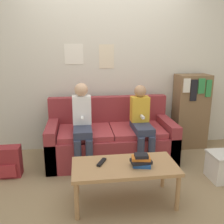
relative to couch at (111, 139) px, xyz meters
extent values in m
plane|color=#937A56|center=(0.00, -0.52, -0.28)|extent=(10.00, 10.00, 0.00)
cube|color=beige|center=(0.00, 0.49, 1.02)|extent=(8.00, 0.06, 2.60)
cube|color=white|center=(-0.47, 0.46, 1.16)|extent=(0.27, 0.00, 0.29)
cube|color=beige|center=(0.00, 0.46, 1.12)|extent=(0.22, 0.00, 0.35)
cube|color=maroon|center=(0.00, -0.04, -0.08)|extent=(1.73, 0.79, 0.40)
cube|color=maroon|center=(0.00, 0.29, 0.34)|extent=(1.73, 0.14, 0.44)
cube|color=maroon|center=(-0.79, -0.04, 0.00)|extent=(0.14, 0.79, 0.56)
cube|color=maroon|center=(0.79, -0.04, 0.00)|extent=(0.14, 0.79, 0.56)
cube|color=#A1343A|center=(-0.36, -0.07, 0.15)|extent=(0.70, 0.63, 0.07)
cube|color=#A1343A|center=(0.36, -0.07, 0.15)|extent=(0.70, 0.63, 0.07)
cube|color=#AD7F51|center=(0.01, -1.04, 0.11)|extent=(1.05, 0.51, 0.04)
cylinder|color=#AD7F51|center=(-0.48, -1.26, -0.09)|extent=(0.04, 0.04, 0.38)
cylinder|color=#AD7F51|center=(0.49, -1.26, -0.09)|extent=(0.04, 0.04, 0.38)
cylinder|color=#AD7F51|center=(-0.48, -0.83, -0.09)|extent=(0.04, 0.04, 0.38)
cylinder|color=#AD7F51|center=(0.49, -0.83, -0.09)|extent=(0.04, 0.04, 0.38)
cylinder|color=#33384C|center=(-0.46, -0.46, -0.05)|extent=(0.09, 0.09, 0.47)
cylinder|color=#33384C|center=(-0.32, -0.46, -0.05)|extent=(0.09, 0.09, 0.47)
cube|color=#33384C|center=(-0.39, -0.21, 0.23)|extent=(0.23, 0.50, 0.09)
cube|color=white|center=(-0.39, -0.07, 0.46)|extent=(0.24, 0.16, 0.37)
sphere|color=tan|center=(-0.39, -0.07, 0.73)|extent=(0.17, 0.17, 0.17)
cube|color=white|center=(-0.39, -0.22, 0.39)|extent=(0.03, 0.12, 0.03)
cylinder|color=#33384C|center=(0.32, -0.46, -0.05)|extent=(0.09, 0.09, 0.47)
cylinder|color=#33384C|center=(0.46, -0.46, -0.05)|extent=(0.09, 0.09, 0.47)
cube|color=#33384C|center=(0.39, -0.21, 0.23)|extent=(0.23, 0.50, 0.09)
cube|color=gold|center=(0.39, -0.07, 0.45)|extent=(0.24, 0.16, 0.34)
sphere|color=tan|center=(0.39, -0.07, 0.69)|extent=(0.16, 0.16, 0.16)
cube|color=white|center=(0.39, -0.22, 0.38)|extent=(0.03, 0.12, 0.03)
cube|color=black|center=(-0.22, -0.97, 0.14)|extent=(0.11, 0.17, 0.02)
cube|color=#23519E|center=(0.17, -1.09, 0.15)|extent=(0.20, 0.15, 0.04)
cube|color=black|center=(0.16, -1.09, 0.18)|extent=(0.21, 0.14, 0.03)
cube|color=orange|center=(0.16, -1.08, 0.21)|extent=(0.19, 0.14, 0.03)
cube|color=black|center=(0.16, -1.10, 0.25)|extent=(0.13, 0.11, 0.03)
cube|color=brown|center=(1.29, 0.28, 0.29)|extent=(0.49, 0.31, 1.14)
cube|color=silver|center=(1.12, 0.12, 0.72)|extent=(0.10, 0.02, 0.20)
cube|color=black|center=(1.23, 0.12, 0.65)|extent=(0.10, 0.02, 0.31)
cube|color=#2D8442|center=(1.35, 0.12, 0.71)|extent=(0.10, 0.02, 0.22)
cube|color=#2D8442|center=(1.46, 0.12, 0.67)|extent=(0.08, 0.02, 0.25)
cube|color=maroon|center=(-1.30, -0.33, -0.09)|extent=(0.28, 0.18, 0.38)
cube|color=#A52A30|center=(-1.30, -0.44, -0.17)|extent=(0.20, 0.03, 0.15)
camera|label=1|loc=(-0.42, -3.27, 1.29)|focal=40.00mm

